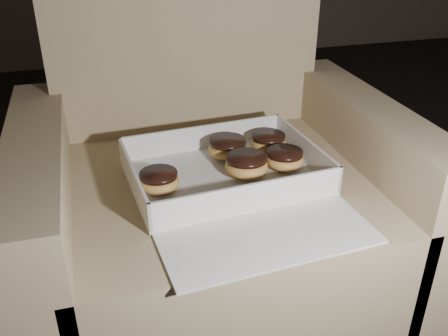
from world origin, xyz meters
The scene contains 13 objects.
floor centered at (0.00, 0.00, 0.00)m, with size 4.50×4.50×0.00m, color black.
armchair centered at (-0.55, 0.02, 0.28)m, with size 0.85×0.71×0.88m.
bakery_box centered at (-0.53, -0.10, 0.41)m, with size 0.43×0.49×0.07m.
donut_a centered at (-0.69, -0.08, 0.43)m, with size 0.08×0.08×0.04m.
donut_b centered at (-0.41, 0.04, 0.43)m, with size 0.09×0.09×0.04m.
donut_c centered at (-0.51, 0.03, 0.43)m, with size 0.09×0.09×0.05m.
donut_d centered at (-0.49, -0.06, 0.43)m, with size 0.09×0.09×0.05m.
donut_e centered at (-0.40, -0.05, 0.43)m, with size 0.08×0.08×0.04m.
crumb_a centered at (-0.63, -0.16, 0.40)m, with size 0.01×0.01×0.00m, color black.
crumb_b centered at (-0.71, -0.18, 0.40)m, with size 0.01×0.01×0.00m, color black.
crumb_c centered at (-0.59, -0.12, 0.40)m, with size 0.01×0.01×0.00m, color black.
crumb_d centered at (-0.49, -0.11, 0.40)m, with size 0.01×0.01×0.00m, color black.
crumb_e centered at (-0.35, -0.12, 0.40)m, with size 0.01×0.01×0.00m, color black.
Camera 1 is at (-0.80, -0.96, 0.93)m, focal length 40.00 mm.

